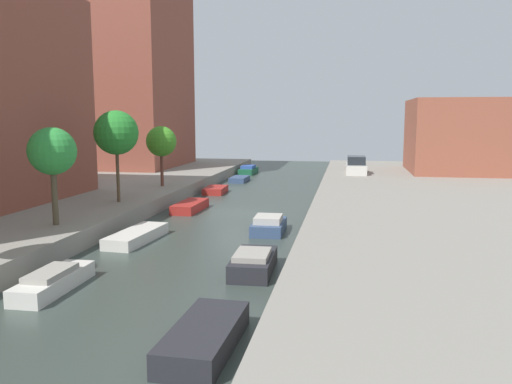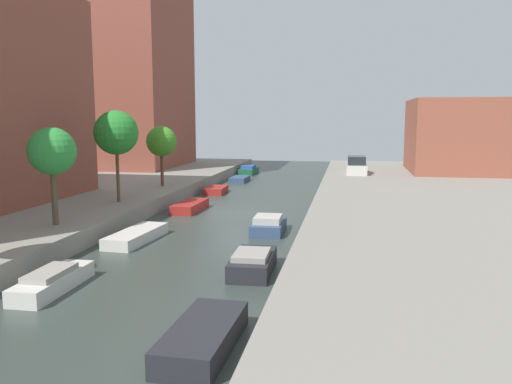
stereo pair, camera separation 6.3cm
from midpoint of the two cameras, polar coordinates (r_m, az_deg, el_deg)
ground_plane at (r=34.28m, az=-2.12°, el=-2.34°), size 84.00×84.00×0.00m
quay_left at (r=40.13m, az=-23.55°, el=-0.75°), size 20.00×64.00×1.00m
quay_right at (r=34.31m, az=23.18°, el=-2.13°), size 20.00×64.00×1.00m
apartment_tower_far at (r=58.71m, az=-13.41°, el=11.95°), size 10.00×13.51×18.71m
low_block_right at (r=54.30m, az=21.77°, el=5.73°), size 10.00×10.54×6.98m
street_tree_1 at (r=27.10m, az=-21.35°, el=4.10°), size 2.31×2.31×4.78m
street_tree_2 at (r=33.37m, az=-14.98°, el=6.26°), size 2.73×2.73×5.67m
street_tree_3 at (r=40.56m, az=-10.27°, el=5.44°), size 2.31×2.31×4.59m
parked_car at (r=49.94m, az=10.95°, el=2.78°), size 1.91×4.36×1.66m
moored_boat_left_0 at (r=20.52m, az=-21.26°, el=-9.05°), size 1.27×4.03×0.81m
moored_boat_left_1 at (r=27.24m, az=-12.88°, el=-4.69°), size 1.80×4.68×0.56m
moored_boat_left_2 at (r=35.42m, az=-7.17°, el=-1.57°), size 1.57×4.03×0.59m
moored_boat_left_3 at (r=43.35m, az=-4.40°, el=0.21°), size 1.71×3.08×0.54m
moored_boat_left_4 at (r=51.14m, az=-1.76°, el=1.41°), size 1.54×3.15×0.48m
moored_boat_left_5 at (r=58.23m, az=-0.78°, el=2.40°), size 1.61×3.97×0.95m
moored_boat_right_0 at (r=14.70m, az=-5.67°, el=-15.48°), size 1.71×4.04×0.70m
moored_boat_right_1 at (r=21.31m, az=-0.27°, el=-7.72°), size 1.69×3.61×0.91m
moored_boat_right_2 at (r=28.54m, az=1.44°, el=-3.64°), size 1.73×3.31×0.95m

